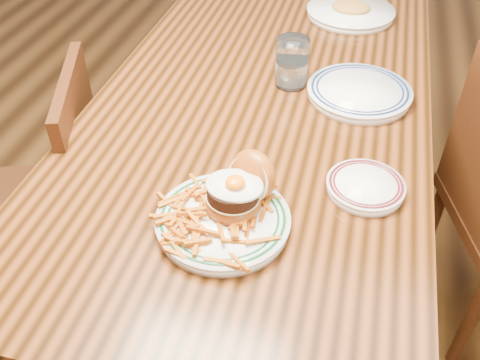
% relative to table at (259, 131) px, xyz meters
% --- Properties ---
extents(floor, '(6.00, 6.00, 0.00)m').
position_rel_table_xyz_m(floor, '(0.00, 0.00, -0.66)').
color(floor, black).
rests_on(floor, ground).
extents(table, '(0.85, 1.60, 0.75)m').
position_rel_table_xyz_m(table, '(0.00, 0.00, 0.00)').
color(table, black).
rests_on(table, floor).
extents(chair_left, '(0.50, 0.50, 0.83)m').
position_rel_table_xyz_m(chair_left, '(-0.56, -0.17, -0.22)').
color(chair_left, '#3B1A0C').
rests_on(chair_left, floor).
extents(main_plate, '(0.26, 0.28, 0.13)m').
position_rel_table_xyz_m(main_plate, '(0.03, -0.43, 0.12)').
color(main_plate, white).
rests_on(main_plate, table).
extents(side_plate, '(0.16, 0.16, 0.02)m').
position_rel_table_xyz_m(side_plate, '(0.28, -0.28, 0.10)').
color(side_plate, white).
rests_on(side_plate, table).
extents(rear_plate, '(0.27, 0.27, 0.03)m').
position_rel_table_xyz_m(rear_plate, '(0.24, 0.09, 0.10)').
color(rear_plate, white).
rests_on(rear_plate, table).
extents(water_glass, '(0.09, 0.09, 0.13)m').
position_rel_table_xyz_m(water_glass, '(0.06, 0.11, 0.14)').
color(water_glass, white).
rests_on(water_glass, table).
extents(far_plate, '(0.29, 0.29, 0.05)m').
position_rel_table_xyz_m(far_plate, '(0.17, 0.58, 0.11)').
color(far_plate, white).
rests_on(far_plate, table).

